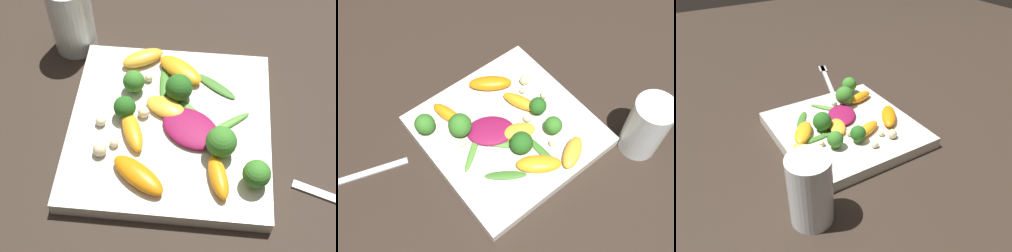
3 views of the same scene
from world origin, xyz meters
The scene contains 26 objects.
ground_plane centered at (0.00, 0.00, 0.00)m, with size 2.40×2.40×0.00m, color #2D231C.
plate centered at (0.00, 0.00, 0.01)m, with size 0.28×0.28×0.02m.
drinking_glass centered at (0.17, -0.16, 0.06)m, with size 0.07×0.07×0.12m.
fork centered at (-0.27, 0.10, 0.00)m, with size 0.17×0.07×0.01m.
radicchio_leaf_0 centered at (-0.03, 0.01, 0.03)m, with size 0.10×0.09×0.01m.
orange_segment_0 centered at (-0.01, -0.09, 0.03)m, with size 0.08×0.07×0.02m.
orange_segment_1 centered at (0.05, -0.11, 0.03)m, with size 0.07×0.06×0.02m.
orange_segment_2 centered at (0.01, -0.02, 0.03)m, with size 0.07×0.05×0.01m.
orange_segment_3 centered at (0.03, 0.09, 0.03)m, with size 0.08×0.07×0.02m.
orange_segment_4 centered at (-0.07, 0.08, 0.03)m, with size 0.04×0.07×0.02m.
orange_segment_5 centered at (0.05, 0.02, 0.03)m, with size 0.05×0.07×0.02m.
broccoli_floret_0 centered at (0.06, -0.05, 0.04)m, with size 0.03×0.03×0.04m.
broccoli_floret_1 centered at (-0.07, 0.04, 0.05)m, with size 0.04×0.04×0.05m.
broccoli_floret_2 centered at (-0.11, 0.08, 0.05)m, with size 0.04×0.04×0.04m.
broccoli_floret_3 centered at (-0.01, -0.05, 0.04)m, with size 0.04×0.04×0.04m.
broccoli_floret_4 centered at (0.06, -0.01, 0.04)m, with size 0.03×0.03×0.03m.
arugula_sprig_0 centered at (0.01, -0.07, 0.03)m, with size 0.02×0.08×0.00m.
arugula_sprig_1 centered at (-0.06, -0.07, 0.03)m, with size 0.07×0.05×0.00m.
arugula_sprig_2 centered at (-0.07, 0.00, 0.03)m, with size 0.07×0.06×0.01m.
arugula_sprig_3 centered at (-0.02, -0.03, 0.03)m, with size 0.08×0.07×0.01m.
macadamia_nut_0 centered at (0.07, 0.04, 0.03)m, with size 0.01×0.01×0.01m.
macadamia_nut_1 centered at (-0.08, 0.02, 0.03)m, with size 0.01×0.01×0.01m.
macadamia_nut_2 centered at (0.09, 0.06, 0.03)m, with size 0.02×0.02×0.02m.
macadamia_nut_3 centered at (0.04, -0.07, 0.03)m, with size 0.01×0.01×0.01m.
macadamia_nut_4 centered at (0.04, -0.01, 0.03)m, with size 0.02×0.02×0.02m.
macadamia_nut_5 centered at (0.09, 0.01, 0.03)m, with size 0.01×0.01×0.01m.
Camera 2 is at (-0.23, -0.28, 0.61)m, focal length 42.00 mm.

